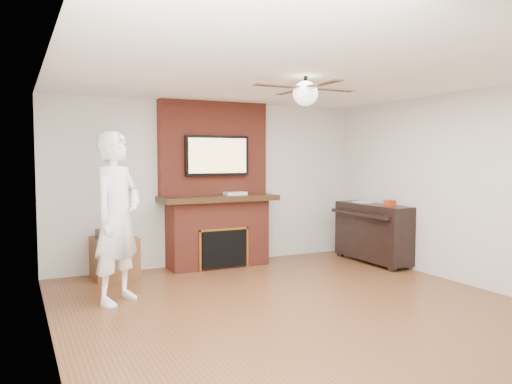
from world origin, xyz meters
name	(u,v)px	position (x,y,z in m)	size (l,w,h in m)	color
room_shell	(305,196)	(0.00, 0.00, 1.25)	(5.36, 5.86, 2.86)	#5A321A
fireplace	(216,201)	(0.00, 2.55, 1.00)	(1.78, 0.64, 2.50)	maroon
tv	(217,156)	(0.00, 2.50, 1.68)	(1.00, 0.08, 0.60)	black
ceiling_fan	(305,92)	(0.00, 0.00, 2.33)	(1.21, 1.21, 0.31)	black
person	(117,218)	(-1.72, 1.23, 0.97)	(0.71, 0.48, 1.95)	white
side_table	(114,255)	(-1.54, 2.48, 0.30)	(0.61, 0.61, 0.66)	brown
piano	(372,231)	(2.27, 1.66, 0.50)	(0.54, 1.42, 1.01)	black
cable_box	(235,193)	(0.27, 2.45, 1.10)	(0.33, 0.19, 0.05)	silver
candle_orange	(209,266)	(-0.22, 2.31, 0.06)	(0.07, 0.07, 0.12)	red
candle_green	(221,265)	(-0.01, 2.34, 0.05)	(0.07, 0.07, 0.09)	#448937
candle_cream	(224,263)	(0.05, 2.37, 0.06)	(0.08, 0.08, 0.13)	#F6F0C4
candle_blue	(234,264)	(0.21, 2.37, 0.04)	(0.06, 0.06, 0.08)	teal
candle_cream_extra	(235,262)	(0.24, 2.37, 0.06)	(0.08, 0.08, 0.13)	beige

